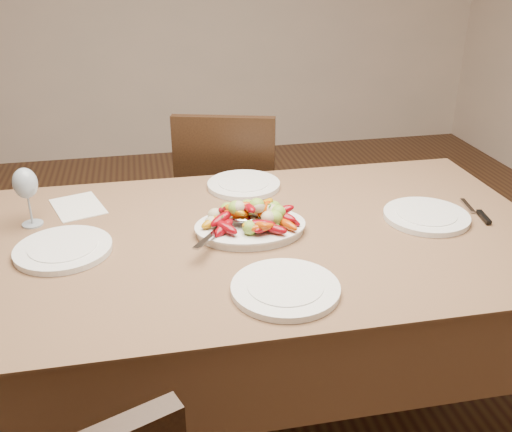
{
  "coord_description": "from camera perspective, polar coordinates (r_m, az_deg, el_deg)",
  "views": [
    {
      "loc": [
        -0.26,
        -1.55,
        1.57
      ],
      "look_at": [
        0.06,
        -0.01,
        0.82
      ],
      "focal_mm": 40.0,
      "sensor_mm": 36.0,
      "label": 1
    }
  ],
  "objects": [
    {
      "name": "floor",
      "position": [
        2.22,
        -1.55,
        -19.42
      ],
      "size": [
        6.0,
        6.0,
        0.0
      ],
      "primitive_type": "plane",
      "color": "#3D2312",
      "rests_on": "ground"
    },
    {
      "name": "dining_table",
      "position": [
        1.97,
        -0.0,
        -11.63
      ],
      "size": [
        1.85,
        1.06,
        0.76
      ],
      "primitive_type": "cube",
      "rotation": [
        0.0,
        0.0,
        -0.01
      ],
      "color": "brown",
      "rests_on": "ground"
    },
    {
      "name": "chair_far",
      "position": [
        2.65,
        -2.56,
        1.11
      ],
      "size": [
        0.52,
        0.52,
        0.95
      ],
      "primitive_type": null,
      "rotation": [
        0.0,
        0.0,
        2.86
      ],
      "color": "black",
      "rests_on": "ground"
    },
    {
      "name": "serving_platter",
      "position": [
        1.77,
        -0.57,
        -1.32
      ],
      "size": [
        0.33,
        0.25,
        0.02
      ],
      "primitive_type": "ellipsoid",
      "rotation": [
        0.0,
        0.0,
        -0.01
      ],
      "color": "white",
      "rests_on": "dining_table"
    },
    {
      "name": "roasted_vegetables",
      "position": [
        1.75,
        -0.58,
        0.35
      ],
      "size": [
        0.27,
        0.19,
        0.09
      ],
      "primitive_type": null,
      "rotation": [
        0.0,
        0.0,
        -0.01
      ],
      "color": "maroon",
      "rests_on": "serving_platter"
    },
    {
      "name": "serving_spoon",
      "position": [
        1.71,
        -2.48,
        -0.97
      ],
      "size": [
        0.27,
        0.2,
        0.03
      ],
      "primitive_type": null,
      "rotation": [
        0.0,
        0.0,
        -0.55
      ],
      "color": "#9EA0A8",
      "rests_on": "serving_platter"
    },
    {
      "name": "plate_left",
      "position": [
        1.75,
        -18.71,
        -3.19
      ],
      "size": [
        0.28,
        0.28,
        0.02
      ],
      "primitive_type": "cylinder",
      "color": "white",
      "rests_on": "dining_table"
    },
    {
      "name": "plate_right",
      "position": [
        1.94,
        16.66,
        -0.04
      ],
      "size": [
        0.28,
        0.28,
        0.02
      ],
      "primitive_type": "cylinder",
      "color": "white",
      "rests_on": "dining_table"
    },
    {
      "name": "plate_far",
      "position": [
        2.1,
        -1.24,
        3.12
      ],
      "size": [
        0.27,
        0.27,
        0.02
      ],
      "primitive_type": "cylinder",
      "color": "white",
      "rests_on": "dining_table"
    },
    {
      "name": "plate_near",
      "position": [
        1.48,
        2.96,
        -7.28
      ],
      "size": [
        0.28,
        0.28,
        0.02
      ],
      "primitive_type": "cylinder",
      "color": "white",
      "rests_on": "dining_table"
    },
    {
      "name": "wine_glass",
      "position": [
        1.92,
        -21.89,
        1.91
      ],
      "size": [
        0.08,
        0.08,
        0.2
      ],
      "primitive_type": null,
      "color": "#8C99A5",
      "rests_on": "dining_table"
    },
    {
      "name": "menu_card",
      "position": [
        2.04,
        -17.38,
        0.92
      ],
      "size": [
        0.21,
        0.25,
        0.0
      ],
      "primitive_type": "cube",
      "rotation": [
        0.0,
        0.0,
        0.32
      ],
      "color": "silver",
      "rests_on": "dining_table"
    },
    {
      "name": "table_knife",
      "position": [
        2.03,
        21.16,
        0.33
      ],
      "size": [
        0.05,
        0.2,
        0.01
      ],
      "primitive_type": null,
      "rotation": [
        0.0,
        0.0,
        -0.18
      ],
      "color": "#9EA0A8",
      "rests_on": "dining_table"
    }
  ]
}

